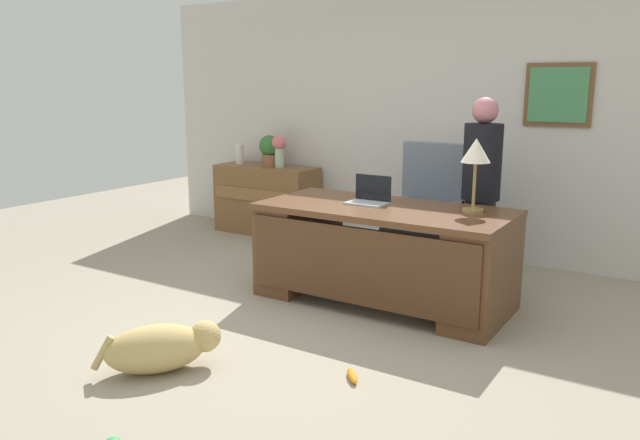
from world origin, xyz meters
TOP-DOWN VIEW (x-y plane):
  - ground_plane at (0.00, 0.00)m, footprint 12.00×12.00m
  - back_wall at (0.01, 2.60)m, footprint 7.00×0.16m
  - desk at (0.28, 0.81)m, footprint 1.99×0.94m
  - credenza at (-1.96, 2.25)m, footprint 1.23×0.50m
  - armchair at (0.23, 1.82)m, footprint 0.60×0.59m
  - person_standing at (0.80, 1.59)m, footprint 0.32×0.32m
  - dog_lying at (-0.31, -1.03)m, footprint 0.62×0.67m
  - laptop at (0.11, 0.90)m, footprint 0.32×0.22m
  - desk_lamp at (0.93, 1.02)m, footprint 0.22×0.22m
  - vase_with_flowers at (-1.77, 2.25)m, footprint 0.17×0.17m
  - vase_empty at (-2.35, 2.25)m, footprint 0.10×0.10m
  - potted_plant at (-1.91, 2.25)m, footprint 0.24×0.24m
  - dog_toy_bone at (0.74, -0.50)m, footprint 0.16×0.18m

SIDE VIEW (x-z plane):
  - ground_plane at x=0.00m, z-range 0.00..0.00m
  - dog_toy_bone at x=0.74m, z-range 0.00..0.05m
  - dog_lying at x=-0.31m, z-range 0.01..0.31m
  - credenza at x=-1.96m, z-range 0.00..0.80m
  - desk at x=0.28m, z-range 0.04..0.83m
  - armchair at x=0.23m, z-range -0.08..1.12m
  - person_standing at x=0.80m, z-range 0.02..1.66m
  - laptop at x=0.11m, z-range 0.73..0.96m
  - vase_empty at x=-2.35m, z-range 0.80..1.03m
  - potted_plant at x=-1.91m, z-range 0.82..1.18m
  - vase_with_flowers at x=-1.77m, z-range 0.84..1.21m
  - desk_lamp at x=0.93m, z-range 0.94..1.50m
  - back_wall at x=0.01m, z-range 0.00..2.70m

